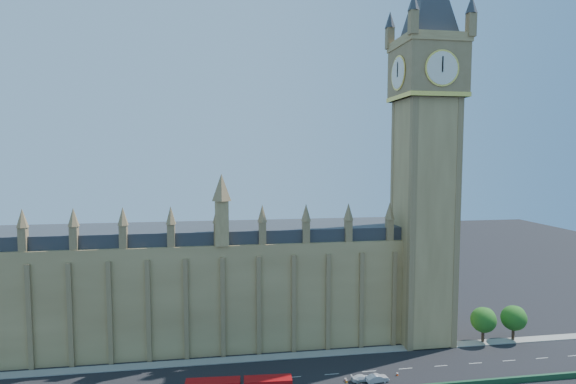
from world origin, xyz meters
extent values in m
plane|color=black|center=(0.00, 0.00, 0.00)|extent=(400.00, 400.00, 0.00)
cube|color=olive|center=(-25.00, 22.00, 12.50)|extent=(120.00, 20.00, 25.00)
cube|color=#2D3035|center=(-25.00, 22.00, 26.50)|extent=(120.00, 18.00, 3.00)
cube|color=olive|center=(38.00, 14.00, 29.00)|extent=(12.00, 12.00, 58.00)
cube|color=olive|center=(38.00, 14.00, 64.00)|extent=(14.00, 14.00, 12.00)
cylinder|color=silver|center=(38.00, 6.85, 64.00)|extent=(7.20, 0.30, 7.20)
cube|color=olive|center=(38.00, 14.00, 71.00)|extent=(14.50, 14.50, 2.00)
cube|color=gray|center=(0.00, 9.50, 0.08)|extent=(160.00, 3.00, 0.16)
cylinder|color=#382619|center=(52.00, 10.00, 2.00)|extent=(0.70, 0.70, 4.00)
sphere|color=#184E14|center=(52.00, 10.00, 5.50)|extent=(6.00, 6.00, 6.00)
sphere|color=#184E14|center=(52.80, 10.30, 6.10)|extent=(4.38, 4.38, 4.38)
cylinder|color=#382619|center=(60.00, 10.00, 2.00)|extent=(0.70, 0.70, 4.00)
sphere|color=#184E14|center=(60.00, 10.00, 5.50)|extent=(6.00, 6.00, 6.00)
sphere|color=#184E14|center=(60.80, 10.30, 6.10)|extent=(4.38, 4.38, 4.38)
imported|color=#ADAEB5|center=(20.07, -4.53, 0.77)|extent=(4.83, 2.24, 1.53)
imported|color=silver|center=(17.18, -3.63, 0.62)|extent=(4.40, 2.09, 1.24)
cube|color=black|center=(14.00, -3.73, 0.02)|extent=(0.52, 0.52, 0.04)
cone|color=orange|center=(14.00, -3.73, 0.35)|extent=(0.57, 0.57, 0.71)
cylinder|color=white|center=(14.00, -3.73, 0.45)|extent=(0.34, 0.34, 0.12)
cube|color=black|center=(21.86, -3.55, 0.02)|extent=(0.52, 0.52, 0.04)
cone|color=orange|center=(21.86, -3.55, 0.37)|extent=(0.57, 0.57, 0.74)
cylinder|color=white|center=(21.86, -3.55, 0.48)|extent=(0.36, 0.36, 0.13)
cube|color=black|center=(14.00, -3.11, 0.02)|extent=(0.52, 0.52, 0.04)
cone|color=red|center=(14.00, -3.11, 0.36)|extent=(0.58, 0.58, 0.72)
cylinder|color=white|center=(14.00, -3.11, 0.47)|extent=(0.35, 0.35, 0.12)
cube|color=black|center=(25.09, -2.61, 0.02)|extent=(0.55, 0.55, 0.04)
cone|color=#FF450D|center=(25.09, -2.61, 0.36)|extent=(0.61, 0.61, 0.73)
cylinder|color=white|center=(25.09, -2.61, 0.47)|extent=(0.35, 0.35, 0.12)
camera|label=1|loc=(-10.57, -86.62, 44.87)|focal=28.00mm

